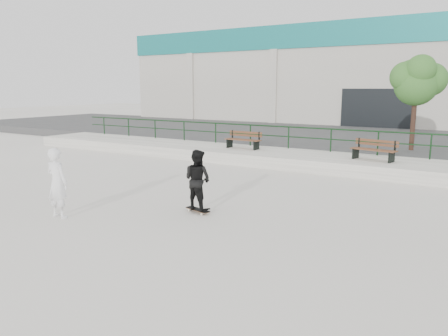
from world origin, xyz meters
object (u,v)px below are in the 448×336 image
Objects in this scene: seated_skater at (57,183)px; bench_left at (243,140)px; tree at (417,79)px; standing_skater at (197,180)px; skateboard at (198,210)px; bench_right at (374,150)px.

bench_left is at bearing -87.63° from seated_skater.
standing_skater is (-3.51, -11.89, -2.74)m from tree.
standing_skater is 0.89× the size of seated_skater.
bench_left is 9.00m from skateboard.
skateboard is (-2.69, -8.10, -0.83)m from bench_right.
bench_right is at bearing -0.74° from bench_left.
bench_right is 8.54m from standing_skater.
seated_skater is (-5.48, -10.33, 0.01)m from bench_right.
tree reaches higher than standing_skater.
tree reaches higher than bench_left.
tree is at bearing 29.27° from bench_left.
bench_right is at bearing -102.26° from tree.
bench_right reaches higher than bench_left.
standing_skater is at bearing -67.09° from bench_left.
skateboard is (3.24, -8.35, -0.82)m from bench_left.
tree reaches higher than seated_skater.
bench_right reaches higher than skateboard.
bench_left is at bearing -152.41° from tree.
skateboard is 0.50× the size of standing_skater.
bench_left is 2.17× the size of skateboard.
seated_skater reaches higher than bench_right.
skateboard is (-3.51, -11.89, -3.56)m from tree.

